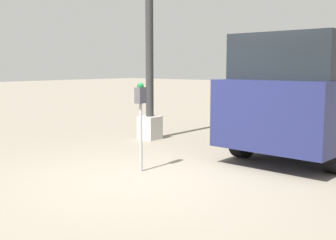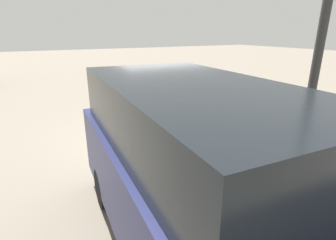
{
  "view_description": "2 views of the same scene",
  "coord_description": "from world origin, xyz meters",
  "px_view_note": "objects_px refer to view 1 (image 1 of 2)",
  "views": [
    {
      "loc": [
        -4.67,
        -4.34,
        1.73
      ],
      "look_at": [
        0.63,
        0.04,
        0.85
      ],
      "focal_mm": 45.0,
      "sensor_mm": 36.0,
      "label": 1
    },
    {
      "loc": [
        6.18,
        -3.04,
        2.86
      ],
      "look_at": [
        0.47,
        -0.01,
        0.66
      ],
      "focal_mm": 28.0,
      "sensor_mm": 36.0,
      "label": 2
    }
  ],
  "objects_px": {
    "lamp_post": "(149,55)",
    "parked_van": "(321,92)",
    "parking_meter_far": "(310,86)",
    "parking_meter_near": "(141,106)",
    "fire_hydrant": "(311,107)"
  },
  "relations": [
    {
      "from": "lamp_post",
      "to": "parked_van",
      "type": "relative_size",
      "value": 1.17
    },
    {
      "from": "parking_meter_far",
      "to": "parking_meter_near",
      "type": "bearing_deg",
      "value": 172.01
    },
    {
      "from": "parking_meter_near",
      "to": "lamp_post",
      "type": "height_order",
      "value": "lamp_post"
    },
    {
      "from": "fire_hydrant",
      "to": "parking_meter_far",
      "type": "bearing_deg",
      "value": -163.98
    },
    {
      "from": "parking_meter_far",
      "to": "fire_hydrant",
      "type": "relative_size",
      "value": 1.82
    },
    {
      "from": "lamp_post",
      "to": "parked_van",
      "type": "distance_m",
      "value": 3.9
    },
    {
      "from": "parked_van",
      "to": "lamp_post",
      "type": "bearing_deg",
      "value": 108.3
    },
    {
      "from": "parked_van",
      "to": "parking_meter_near",
      "type": "bearing_deg",
      "value": 156.27
    },
    {
      "from": "parking_meter_near",
      "to": "fire_hydrant",
      "type": "xyz_separation_m",
      "value": [
        8.59,
        0.42,
        -0.66
      ]
    },
    {
      "from": "parking_meter_near",
      "to": "parked_van",
      "type": "distance_m",
      "value": 3.82
    },
    {
      "from": "parking_meter_far",
      "to": "fire_hydrant",
      "type": "height_order",
      "value": "parking_meter_far"
    },
    {
      "from": "lamp_post",
      "to": "parked_van",
      "type": "bearing_deg",
      "value": -74.8
    },
    {
      "from": "parking_meter_near",
      "to": "parking_meter_far",
      "type": "xyz_separation_m",
      "value": [
        7.74,
        0.17,
        0.05
      ]
    },
    {
      "from": "parking_meter_far",
      "to": "lamp_post",
      "type": "bearing_deg",
      "value": 152.13
    },
    {
      "from": "parking_meter_near",
      "to": "parked_van",
      "type": "bearing_deg",
      "value": -36.1
    }
  ]
}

